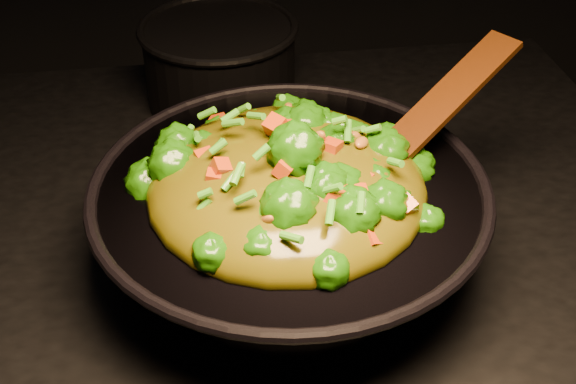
{
  "coord_description": "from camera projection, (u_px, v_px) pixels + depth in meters",
  "views": [
    {
      "loc": [
        0.03,
        -0.6,
        1.44
      ],
      "look_at": [
        0.11,
        -0.03,
        0.99
      ],
      "focal_mm": 45.0,
      "sensor_mm": 36.0,
      "label": 1
    }
  ],
  "objects": [
    {
      "name": "wok",
      "position": [
        289.0,
        228.0,
        0.75
      ],
      "size": [
        0.48,
        0.48,
        0.11
      ],
      "primitive_type": null,
      "rotation": [
        0.0,
        0.0,
        -0.3
      ],
      "color": "black",
      "rests_on": "stovetop"
    },
    {
      "name": "stir_fry",
      "position": [
        287.0,
        152.0,
        0.68
      ],
      "size": [
        0.36,
        0.36,
        0.09
      ],
      "primitive_type": null,
      "rotation": [
        0.0,
        0.0,
        0.4
      ],
      "color": "#1C5A06",
      "rests_on": "wok"
    },
    {
      "name": "spatula",
      "position": [
        428.0,
        117.0,
        0.73
      ],
      "size": [
        0.23,
        0.17,
        0.1
      ],
      "primitive_type": "cube",
      "rotation": [
        0.0,
        -0.38,
        0.57
      ],
      "color": "#371607",
      "rests_on": "wok"
    },
    {
      "name": "back_pot",
      "position": [
        220.0,
        64.0,
        1.02
      ],
      "size": [
        0.26,
        0.26,
        0.12
      ],
      "primitive_type": "cylinder",
      "rotation": [
        0.0,
        0.0,
        -0.26
      ],
      "color": "black",
      "rests_on": "stovetop"
    }
  ]
}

